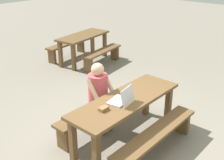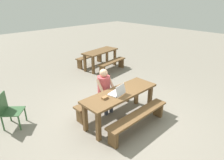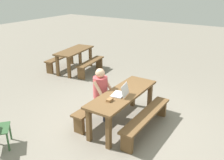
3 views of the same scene
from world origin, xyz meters
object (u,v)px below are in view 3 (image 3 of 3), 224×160
Objects in this scene: laptop at (121,93)px; person_seated at (102,90)px; picnic_table_mid at (75,54)px; small_pouch at (110,100)px; picnic_table_front at (123,98)px.

laptop is 0.32× the size of person_seated.
person_seated is 3.49m from picnic_table_mid.
picnic_table_mid is (2.19, 2.72, -0.08)m from person_seated.
laptop is at bearing -7.82° from small_pouch.
picnic_table_front is at bearing -131.35° from picnic_table_mid.
picnic_table_front is at bearing -176.49° from laptop.
picnic_table_front is 0.52m from small_pouch.
picnic_table_front is 5.17× the size of laptop.
small_pouch is at bearing -18.24° from laptop.
person_seated reaches higher than small_pouch.
picnic_table_mid is (2.16, 3.26, -0.01)m from picnic_table_front.
laptop reaches higher than small_pouch.
laptop reaches higher than picnic_table_mid.
picnic_table_front is at bearing -87.10° from person_seated.
picnic_table_front is 1.67× the size of person_seated.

